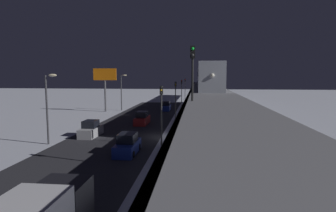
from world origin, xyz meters
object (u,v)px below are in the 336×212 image
Objects in this scene: traffic_light_far at (182,89)px; traffic_light_mid at (176,95)px; sedan_blue at (127,145)px; sedan_red at (142,119)px; sedan_blue_2 at (166,107)px; sedan_silver at (91,130)px; subway_train at (204,76)px; traffic_light_near at (161,107)px; rail_signal at (193,64)px; traffic_light_distant at (185,86)px; commercial_billboard at (105,79)px.

traffic_light_mid is at bearing 90.00° from traffic_light_far.
sedan_red is (1.80, -16.37, 0.01)m from sedan_blue.
sedan_silver is at bearing -103.55° from sedan_blue_2.
subway_train is 38.18m from traffic_light_near.
traffic_light_near is at bearing 82.03° from subway_train.
sedan_red is at bearing -69.53° from rail_signal.
traffic_light_distant is (-2.90, -60.96, 3.41)m from sedan_blue.
traffic_light_mid reaches higher than sedan_silver.
sedan_blue_2 is at bearing 84.05° from sedan_red.
traffic_light_near is 1.00× the size of traffic_light_mid.
sedan_blue is at bearing 87.28° from traffic_light_distant.
sedan_blue_2 is (-0.00, -33.64, 0.01)m from sedan_blue.
traffic_light_distant is at bearing -90.00° from traffic_light_far.
rail_signal is 0.90× the size of sedan_blue.
subway_train is at bearing 41.43° from sedan_blue_2.
sedan_silver is at bearing 66.65° from subway_train.
sedan_silver is at bearing 74.96° from traffic_light_far.
sedan_blue_2 is 27.69m from traffic_light_distant.
traffic_light_mid is at bearing -75.48° from sedan_blue_2.
subway_train reaches higher than sedan_blue.
sedan_blue_2 is 12.06m from traffic_light_mid.
sedan_blue_2 is at bearing -84.56° from traffic_light_near.
sedan_red is at bearing -95.95° from sedan_blue_2.
rail_signal reaches higher than commercial_billboard.
traffic_light_far is (0.00, -19.26, 0.00)m from traffic_light_mid.
sedan_red is at bearing 83.98° from traffic_light_distant.
traffic_light_near is 38.52m from traffic_light_far.
commercial_billboard is at bearing 36.56° from traffic_light_far.
traffic_light_mid is (-2.90, -22.44, 3.41)m from sedan_blue.
sedan_silver is 0.66× the size of traffic_light_distant.
traffic_light_mid reaches higher than sedan_blue.
traffic_light_near is (-4.70, 13.19, 3.40)m from sedan_red.
subway_train is 11.57× the size of traffic_light_mid.
sedan_red is 44.97m from traffic_light_distant.
sedan_blue is at bearing 132.08° from sedan_silver.
sedan_red is at bearing 67.83° from subway_train.
traffic_light_mid and traffic_light_far have the same top height.
sedan_silver is at bearing -44.19° from rail_signal.
rail_signal is 0.62× the size of traffic_light_mid.
sedan_blue is 0.70× the size of traffic_light_near.
rail_signal is at bearing 96.93° from traffic_light_mid.
sedan_red is (8.06, -21.60, -7.54)m from rail_signal.
rail_signal is 0.87× the size of sedan_red.
traffic_light_far is at bearing 90.00° from traffic_light_distant.
traffic_light_near reaches higher than sedan_silver.
traffic_light_distant is (3.36, -66.19, -4.14)m from rail_signal.
sedan_blue is 1.06× the size of sedan_silver.
commercial_billboard is at bearing -60.89° from traffic_light_near.
sedan_blue is at bearing 78.68° from subway_train.
sedan_blue_2 is at bearing 70.22° from traffic_light_far.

